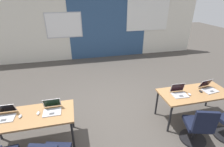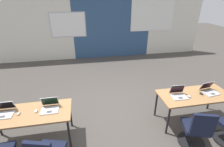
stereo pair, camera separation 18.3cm
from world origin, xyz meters
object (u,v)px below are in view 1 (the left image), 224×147
desk_near_left (30,118)px  mouse_near_right_inner (190,94)px  mouse_near_left_end (20,116)px  laptop_near_left_inner (52,109)px  mouse_near_left_inner (38,113)px  laptop_near_left_end (5,115)px  laptop_near_right_inner (179,92)px  mouse_near_right_end (201,91)px  desk_near_right (194,95)px  chair_near_right_inner (198,128)px  laptop_near_right_end (208,88)px

desk_near_left → mouse_near_right_inner: bearing=-1.1°
mouse_near_left_end → mouse_near_right_inner: bearing=-1.0°
laptop_near_left_inner → mouse_near_left_inner: bearing=-173.9°
mouse_near_left_end → mouse_near_right_inner: (3.47, -0.06, 0.00)m
laptop_near_left_end → laptop_near_right_inner: (3.51, -0.05, 0.00)m
mouse_near_right_end → desk_near_right: bearing=173.6°
mouse_near_left_end → chair_near_right_inner: 3.37m
mouse_near_left_inner → chair_near_right_inner: (2.97, -0.71, -0.36)m
desk_near_right → mouse_near_right_end: size_ratio=15.71×
mouse_near_left_inner → desk_near_right: bearing=-0.3°
laptop_near_left_end → chair_near_right_inner: 3.64m
desk_near_left → laptop_near_right_inner: laptop_near_right_inner is taller
mouse_near_left_end → mouse_near_right_end: 3.80m
mouse_near_right_inner → mouse_near_right_end: bearing=8.3°
laptop_near_left_end → mouse_near_left_inner: bearing=-3.1°
mouse_near_left_end → laptop_near_right_inner: bearing=0.2°
laptop_near_left_inner → mouse_near_left_end: size_ratio=3.26×
desk_near_right → laptop_near_right_end: (0.38, 0.03, 0.11)m
desk_near_right → laptop_near_right_end: size_ratio=4.33×
desk_near_left → laptop_near_left_end: laptop_near_left_end is taller
mouse_near_left_inner → laptop_near_right_end: laptop_near_right_end is taller
laptop_near_right_inner → desk_near_right: bearing=1.0°
mouse_near_left_inner → mouse_near_right_end: size_ratio=0.98×
laptop_near_right_inner → mouse_near_left_inner: bearing=-177.8°
laptop_near_left_inner → mouse_near_right_inner: (2.92, -0.11, -0.03)m
desk_near_left → laptop_near_left_end: size_ratio=4.77×
laptop_near_right_end → laptop_near_right_inner: laptop_near_right_inner is taller
mouse_near_left_end → laptop_near_right_end: (4.03, 0.03, 0.03)m
mouse_near_left_end → mouse_near_right_end: (3.80, -0.02, 0.00)m
desk_near_right → mouse_near_left_end: 3.65m
mouse_near_right_end → laptop_near_right_inner: laptop_near_right_inner is taller
desk_near_right → laptop_near_left_inner: 3.10m
desk_near_left → mouse_near_left_inner: size_ratio=15.96×
laptop_near_right_end → laptop_near_right_inner: 0.78m
desk_near_left → mouse_near_right_inner: size_ratio=15.19×
desk_near_right → chair_near_right_inner: 0.84m
desk_near_right → mouse_near_right_end: (0.15, -0.02, 0.08)m
desk_near_left → laptop_near_right_inner: (3.10, 0.01, 0.11)m
desk_near_left → mouse_near_left_end: (-0.15, -0.00, 0.08)m
chair_near_right_inner → laptop_near_left_end: bearing=5.2°
laptop_near_left_inner → laptop_near_right_end: laptop_near_left_inner is taller
mouse_near_right_inner → desk_near_right: bearing=19.5°
laptop_near_left_inner → laptop_near_right_end: (3.48, -0.02, -0.00)m
laptop_near_left_end → laptop_near_right_end: same height
laptop_near_left_inner → laptop_near_left_end: size_ratio=0.99×
laptop_near_right_end → mouse_near_right_end: size_ratio=3.63×
mouse_near_left_end → laptop_near_right_end: 4.03m
mouse_near_right_end → mouse_near_right_inner: bearing=-171.7°
desk_near_left → mouse_near_left_inner: mouse_near_left_inner is taller
laptop_near_left_end → laptop_near_right_end: (4.29, -0.03, -0.00)m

